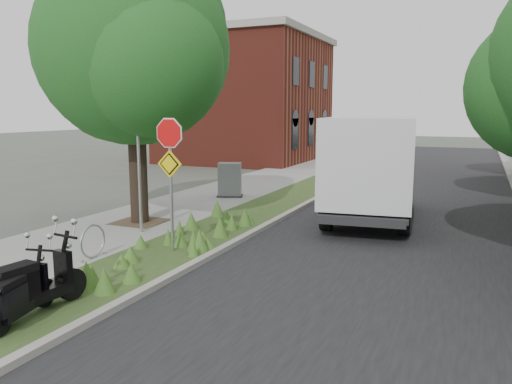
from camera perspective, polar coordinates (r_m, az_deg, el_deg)
ground at (r=10.77m, az=-4.95°, el=-8.98°), size 120.00×120.00×0.00m
sidewalk_near at (r=21.32m, az=-1.91°, el=0.39°), size 3.50×60.00×0.12m
verge at (r=20.28m, az=5.09°, el=-0.11°), size 2.00×60.00×0.12m
kerb_near at (r=19.98m, az=7.81°, el=-0.29°), size 0.20×60.00×0.13m
road at (r=19.32m, az=17.81°, el=-1.16°), size 7.00×60.00×0.01m
street_tree_main at (r=14.94m, az=-13.89°, el=14.55°), size 6.21×5.54×7.66m
bare_post at (r=13.55m, az=-13.26°, el=3.77°), size 0.08×0.08×4.00m
bike_hoop at (r=11.69m, az=-18.15°, el=-5.40°), size 0.06×0.78×0.77m
sign_assembly at (r=11.50m, az=-9.82°, el=3.96°), size 0.94×0.08×3.22m
brick_building at (r=34.16m, az=-1.02°, el=10.74°), size 9.40×10.40×8.30m
scooter_near at (r=8.82m, az=-24.76°, el=-10.22°), size 0.51×1.87×0.89m
scooter_far at (r=8.60m, az=-25.84°, el=-11.22°), size 0.59×1.60×0.77m
box_truck at (r=15.57m, az=12.95°, el=3.15°), size 3.09×6.23×2.71m
utility_cabinet at (r=18.99m, az=-3.02°, el=1.34°), size 1.14×0.96×1.29m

